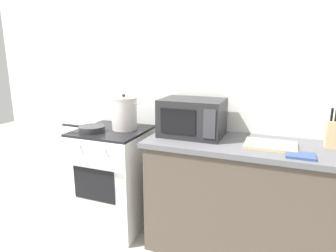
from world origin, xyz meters
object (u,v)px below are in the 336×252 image
object	(u,v)px
stove	(114,178)
microwave	(192,117)
stock_pot	(124,113)
cutting_board	(270,145)
oven_mitt	(300,156)
knife_block	(336,134)
frying_pan	(91,129)

from	to	relation	value
stove	microwave	distance (m)	0.94
microwave	stove	bearing A→B (deg)	-173.69
stock_pot	microwave	xyz separation A→B (m)	(0.62, 0.02, 0.01)
stock_pot	cutting_board	size ratio (longest dim) A/B	0.87
cutting_board	oven_mitt	distance (m)	0.25
microwave	knife_block	world-z (taller)	microwave
stove	oven_mitt	world-z (taller)	oven_mitt
frying_pan	knife_block	world-z (taller)	knife_block
stove	stock_pot	distance (m)	0.61
frying_pan	cutting_board	bearing A→B (deg)	5.00
stove	oven_mitt	bearing A→B (deg)	-5.96
stock_pot	frying_pan	size ratio (longest dim) A/B	0.74
cutting_board	knife_block	bearing A→B (deg)	18.26
oven_mitt	knife_block	bearing A→B (deg)	52.32
frying_pan	cutting_board	size ratio (longest dim) A/B	1.18
frying_pan	knife_block	distance (m)	1.90
stove	knife_block	distance (m)	1.85
stock_pot	oven_mitt	xyz separation A→B (m)	(1.42, -0.22, -0.14)
stock_pot	cutting_board	bearing A→B (deg)	-2.64
frying_pan	knife_block	xyz separation A→B (m)	(1.88, 0.27, 0.07)
stove	frying_pan	world-z (taller)	frying_pan
frying_pan	stock_pot	bearing A→B (deg)	39.42
frying_pan	microwave	xyz separation A→B (m)	(0.84, 0.21, 0.12)
oven_mitt	stove	bearing A→B (deg)	174.04
stock_pot	knife_block	size ratio (longest dim) A/B	1.11
stove	oven_mitt	size ratio (longest dim) A/B	5.11
knife_block	oven_mitt	bearing A→B (deg)	-127.68
microwave	oven_mitt	bearing A→B (deg)	-16.45
frying_pan	oven_mitt	bearing A→B (deg)	-1.14
stove	knife_block	size ratio (longest dim) A/B	3.27
stock_pot	oven_mitt	world-z (taller)	stock_pot
cutting_board	frying_pan	bearing A→B (deg)	-175.00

